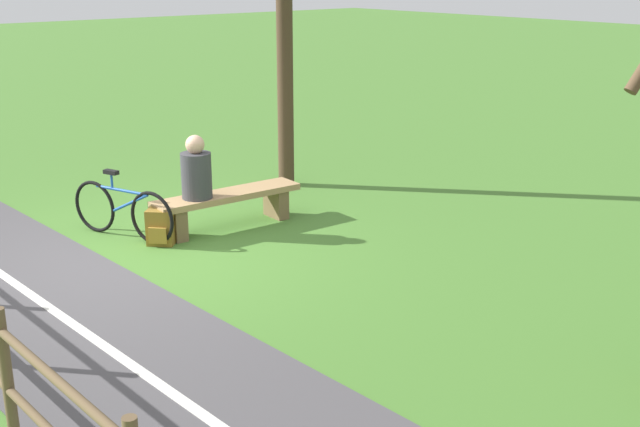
# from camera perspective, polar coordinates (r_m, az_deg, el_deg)

# --- Properties ---
(ground_plane) EXTENTS (80.00, 80.00, 0.00)m
(ground_plane) POSITION_cam_1_polar(r_m,az_deg,el_deg) (9.48, -12.88, -2.99)
(ground_plane) COLOR #477A2D
(bench) EXTENTS (2.01, 0.55, 0.47)m
(bench) POSITION_cam_1_polar(r_m,az_deg,el_deg) (10.22, -6.69, 0.79)
(bench) COLOR #A88456
(bench) RESTS_ON ground_plane
(person_seated) EXTENTS (0.40, 0.40, 0.80)m
(person_seated) POSITION_cam_1_polar(r_m,az_deg,el_deg) (9.90, -8.89, 3.01)
(person_seated) COLOR #38383D
(person_seated) RESTS_ON bench
(bicycle) EXTENTS (0.58, 1.54, 0.85)m
(bicycle) POSITION_cam_1_polar(r_m,az_deg,el_deg) (10.04, -14.02, 0.21)
(bicycle) COLOR black
(bicycle) RESTS_ON ground_plane
(backpack) EXTENTS (0.39, 0.40, 0.44)m
(backpack) POSITION_cam_1_polar(r_m,az_deg,el_deg) (9.76, -11.37, -0.97)
(backpack) COLOR olive
(backpack) RESTS_ON ground_plane
(tree_far_right) EXTENTS (1.17, 1.18, 5.47)m
(tree_far_right) POSITION_cam_1_polar(r_m,az_deg,el_deg) (11.84, -2.52, 13.63)
(tree_far_right) COLOR #473323
(tree_far_right) RESTS_ON ground_plane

